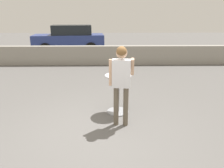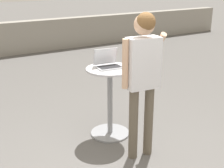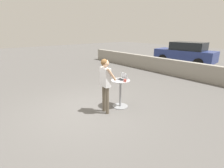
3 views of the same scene
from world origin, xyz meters
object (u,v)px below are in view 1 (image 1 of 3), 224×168
object	(u,v)px
cafe_table	(118,92)
laptop	(118,72)
parked_car_near_street	(70,39)
standing_person	(121,76)
coffee_mug	(128,74)

from	to	relation	value
cafe_table	laptop	distance (m)	0.48
cafe_table	parked_car_near_street	size ratio (longest dim) A/B	0.21
parked_car_near_street	standing_person	bearing A→B (deg)	-74.57
laptop	coffee_mug	bearing A→B (deg)	-19.30
laptop	coffee_mug	distance (m)	0.25
cafe_table	coffee_mug	world-z (taller)	coffee_mug
cafe_table	standing_person	size ratio (longest dim) A/B	0.55
laptop	parked_car_near_street	world-z (taller)	parked_car_near_street
cafe_table	coffee_mug	distance (m)	0.52
standing_person	parked_car_near_street	distance (m)	10.00
laptop	parked_car_near_street	distance (m)	9.29
laptop	coffee_mug	world-z (taller)	laptop
laptop	standing_person	xyz separation A→B (m)	(0.03, -0.72, 0.10)
cafe_table	laptop	xyz separation A→B (m)	(0.01, 0.06, 0.48)
standing_person	parked_car_near_street	xyz separation A→B (m)	(-2.66, 9.63, -0.25)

